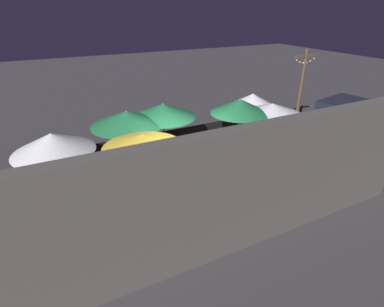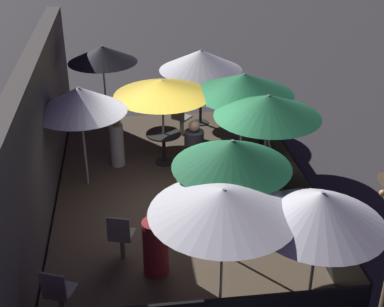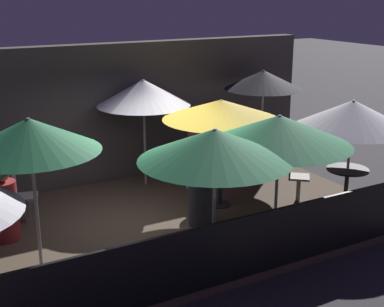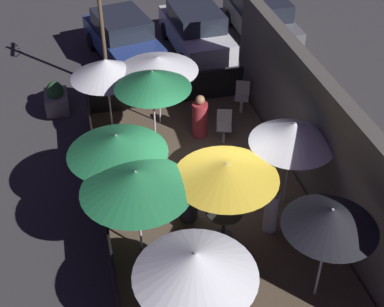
{
  "view_description": "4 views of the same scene",
  "coord_description": "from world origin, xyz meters",
  "px_view_note": "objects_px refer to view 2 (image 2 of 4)",
  "views": [
    {
      "loc": [
        3.54,
        7.12,
        5.19
      ],
      "look_at": [
        -0.19,
        -0.3,
        1.08
      ],
      "focal_mm": 28.0,
      "sensor_mm": 36.0,
      "label": 1
    },
    {
      "loc": [
        -9.65,
        0.83,
        6.16
      ],
      "look_at": [
        -0.37,
        -0.34,
        1.27
      ],
      "focal_mm": 50.0,
      "sensor_mm": 36.0,
      "label": 2
    },
    {
      "loc": [
        -3.72,
        -8.06,
        4.08
      ],
      "look_at": [
        1.05,
        0.45,
        1.12
      ],
      "focal_mm": 50.0,
      "sensor_mm": 36.0,
      "label": 3
    },
    {
      "loc": [
        9.39,
        -2.53,
        8.81
      ],
      "look_at": [
        -0.37,
        -0.19,
        1.13
      ],
      "focal_mm": 50.0,
      "sensor_mm": 36.0,
      "label": 4
    }
  ],
  "objects_px": {
    "patio_umbrella_4": "(102,54)",
    "patron_2": "(194,153)",
    "patio_umbrella_3": "(79,100)",
    "patio_umbrella_8": "(244,84)",
    "patio_umbrella_0": "(162,87)",
    "patio_umbrella_1": "(201,60)",
    "dining_table_1": "(200,103)",
    "patio_umbrella_2": "(321,208)",
    "patron_0": "(117,142)",
    "patron_1": "(156,245)",
    "patio_umbrella_5": "(232,154)",
    "patio_chair_2": "(180,117)",
    "dining_table_0": "(164,139)",
    "patio_umbrella_6": "(223,201)",
    "patio_chair_1": "(59,292)",
    "patio_chair_0": "(121,235)",
    "patio_umbrella_7": "(268,106)"
  },
  "relations": [
    {
      "from": "patio_umbrella_3",
      "to": "patio_umbrella_8",
      "type": "bearing_deg",
      "value": -78.99
    },
    {
      "from": "patio_umbrella_2",
      "to": "patio_chair_1",
      "type": "relative_size",
      "value": 2.18
    },
    {
      "from": "patio_umbrella_2",
      "to": "patio_umbrella_4",
      "type": "distance_m",
      "value": 7.65
    },
    {
      "from": "patio_umbrella_0",
      "to": "patio_chair_2",
      "type": "bearing_deg",
      "value": -20.89
    },
    {
      "from": "patio_umbrella_5",
      "to": "dining_table_1",
      "type": "xyz_separation_m",
      "value": [
        5.8,
        -0.32,
        -1.5
      ]
    },
    {
      "from": "dining_table_1",
      "to": "patron_2",
      "type": "xyz_separation_m",
      "value": [
        -2.93,
        0.56,
        0.04
      ]
    },
    {
      "from": "patio_umbrella_2",
      "to": "patron_2",
      "type": "relative_size",
      "value": 1.51
    },
    {
      "from": "patio_umbrella_0",
      "to": "patio_chair_2",
      "type": "xyz_separation_m",
      "value": [
        1.41,
        -0.54,
        -1.35
      ]
    },
    {
      "from": "patio_umbrella_2",
      "to": "dining_table_1",
      "type": "bearing_deg",
      "value": 5.77
    },
    {
      "from": "patio_umbrella_1",
      "to": "patio_chair_1",
      "type": "height_order",
      "value": "patio_umbrella_1"
    },
    {
      "from": "patio_umbrella_2",
      "to": "dining_table_0",
      "type": "distance_m",
      "value": 5.47
    },
    {
      "from": "patio_umbrella_4",
      "to": "patron_0",
      "type": "relative_size",
      "value": 1.8
    },
    {
      "from": "patron_0",
      "to": "patron_1",
      "type": "distance_m",
      "value": 3.97
    },
    {
      "from": "patio_umbrella_3",
      "to": "dining_table_1",
      "type": "xyz_separation_m",
      "value": [
        2.92,
        -2.91,
        -1.42
      ]
    },
    {
      "from": "patio_umbrella_7",
      "to": "patio_chair_1",
      "type": "distance_m",
      "value": 5.43
    },
    {
      "from": "patio_umbrella_3",
      "to": "patio_umbrella_6",
      "type": "bearing_deg",
      "value": -150.57
    },
    {
      "from": "patio_umbrella_6",
      "to": "patio_umbrella_8",
      "type": "height_order",
      "value": "patio_umbrella_8"
    },
    {
      "from": "patio_umbrella_3",
      "to": "patron_1",
      "type": "relative_size",
      "value": 1.77
    },
    {
      "from": "patron_1",
      "to": "patron_0",
      "type": "bearing_deg",
      "value": -85.02
    },
    {
      "from": "patio_chair_0",
      "to": "patio_umbrella_0",
      "type": "bearing_deg",
      "value": -0.0
    },
    {
      "from": "patio_chair_1",
      "to": "patio_chair_2",
      "type": "bearing_deg",
      "value": 0.28
    },
    {
      "from": "patio_umbrella_8",
      "to": "dining_table_1",
      "type": "bearing_deg",
      "value": 16.31
    },
    {
      "from": "patron_0",
      "to": "patron_1",
      "type": "relative_size",
      "value": 1.0
    },
    {
      "from": "patio_umbrella_1",
      "to": "patio_umbrella_7",
      "type": "height_order",
      "value": "patio_umbrella_7"
    },
    {
      "from": "patio_umbrella_2",
      "to": "patron_1",
      "type": "relative_size",
      "value": 1.63
    },
    {
      "from": "dining_table_0",
      "to": "patio_chair_0",
      "type": "xyz_separation_m",
      "value": [
        -3.49,
        1.02,
        -0.08
      ]
    },
    {
      "from": "patio_umbrella_1",
      "to": "patio_umbrella_5",
      "type": "bearing_deg",
      "value": 176.86
    },
    {
      "from": "patio_umbrella_2",
      "to": "patio_chair_2",
      "type": "relative_size",
      "value": 2.18
    },
    {
      "from": "patio_umbrella_1",
      "to": "patron_1",
      "type": "xyz_separation_m",
      "value": [
        -6.04,
        1.61,
        -1.22
      ]
    },
    {
      "from": "patio_chair_2",
      "to": "patio_umbrella_0",
      "type": "bearing_deg",
      "value": -160.42
    },
    {
      "from": "patio_umbrella_6",
      "to": "dining_table_0",
      "type": "height_order",
      "value": "patio_umbrella_6"
    },
    {
      "from": "dining_table_0",
      "to": "patron_1",
      "type": "distance_m",
      "value": 3.92
    },
    {
      "from": "patio_umbrella_0",
      "to": "patio_umbrella_8",
      "type": "height_order",
      "value": "patio_umbrella_8"
    },
    {
      "from": "patio_chair_1",
      "to": "patron_2",
      "type": "xyz_separation_m",
      "value": [
        4.03,
        -2.56,
        0.09
      ]
    },
    {
      "from": "patio_umbrella_3",
      "to": "patron_1",
      "type": "xyz_separation_m",
      "value": [
        -3.12,
        -1.3,
        -1.43
      ]
    },
    {
      "from": "patio_umbrella_0",
      "to": "patio_umbrella_1",
      "type": "bearing_deg",
      "value": -28.52
    },
    {
      "from": "patio_umbrella_2",
      "to": "dining_table_0",
      "type": "relative_size",
      "value": 2.59
    },
    {
      "from": "patio_chair_2",
      "to": "dining_table_0",
      "type": "bearing_deg",
      "value": -160.42
    },
    {
      "from": "patio_umbrella_2",
      "to": "patio_umbrella_5",
      "type": "bearing_deg",
      "value": 37.94
    },
    {
      "from": "patio_umbrella_0",
      "to": "patron_1",
      "type": "relative_size",
      "value": 1.71
    },
    {
      "from": "patio_umbrella_0",
      "to": "patio_umbrella_8",
      "type": "relative_size",
      "value": 0.96
    },
    {
      "from": "patio_umbrella_3",
      "to": "patio_umbrella_5",
      "type": "bearing_deg",
      "value": -138.02
    },
    {
      "from": "patio_umbrella_4",
      "to": "patron_2",
      "type": "height_order",
      "value": "patio_umbrella_4"
    },
    {
      "from": "patio_umbrella_8",
      "to": "patron_2",
      "type": "height_order",
      "value": "patio_umbrella_8"
    },
    {
      "from": "patio_umbrella_8",
      "to": "patio_chair_1",
      "type": "height_order",
      "value": "patio_umbrella_8"
    },
    {
      "from": "patio_umbrella_3",
      "to": "patio_umbrella_5",
      "type": "xyz_separation_m",
      "value": [
        -2.88,
        -2.59,
        0.08
      ]
    },
    {
      "from": "patio_chair_2",
      "to": "patio_umbrella_3",
      "type": "bearing_deg",
      "value": 174.18
    },
    {
      "from": "patio_umbrella_6",
      "to": "patio_chair_1",
      "type": "height_order",
      "value": "patio_umbrella_6"
    },
    {
      "from": "dining_table_0",
      "to": "patio_chair_1",
      "type": "distance_m",
      "value": 5.19
    },
    {
      "from": "dining_table_0",
      "to": "patron_0",
      "type": "bearing_deg",
      "value": 88.84
    }
  ]
}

